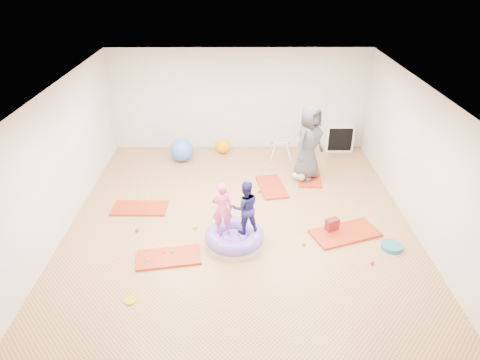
{
  "coord_description": "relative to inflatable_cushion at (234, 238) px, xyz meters",
  "views": [
    {
      "loc": [
        -0.05,
        -7.32,
        4.99
      ],
      "look_at": [
        0.0,
        0.3,
        0.9
      ],
      "focal_mm": 32.0,
      "sensor_mm": 36.0,
      "label": 1
    }
  ],
  "objects": [
    {
      "name": "adult_caregiver",
      "position": [
        1.77,
        2.7,
        0.83
      ],
      "size": [
        1.04,
        1.05,
        1.84
      ],
      "primitive_type": "imported",
      "rotation": [
        0.0,
        0.0,
        0.8
      ],
      "color": "#3E3F44",
      "rests_on": "gym_mat_rear_right"
    },
    {
      "name": "inflatable_cushion",
      "position": [
        0.0,
        0.0,
        0.0
      ],
      "size": [
        1.13,
        1.13,
        0.36
      ],
      "rotation": [
        0.0,
        0.0,
        0.26
      ],
      "color": "silver",
      "rests_on": "ground"
    },
    {
      "name": "infant",
      "position": [
        1.6,
        2.54,
        0.02
      ],
      "size": [
        0.38,
        0.38,
        0.22
      ],
      "color": "#B7E1FA",
      "rests_on": "gym_mat_rear_right"
    },
    {
      "name": "gym_mat_front_left",
      "position": [
        -1.21,
        -0.44,
        -0.11
      ],
      "size": [
        1.24,
        0.77,
        0.05
      ],
      "primitive_type": "cube",
      "rotation": [
        0.0,
        0.0,
        0.17
      ],
      "color": "red",
      "rests_on": "ground"
    },
    {
      "name": "balance_disc",
      "position": [
        2.99,
        -0.17,
        -0.1
      ],
      "size": [
        0.4,
        0.4,
        0.09
      ],
      "primitive_type": "cylinder",
      "color": "#207081",
      "rests_on": "ground"
    },
    {
      "name": "infant_play_gym",
      "position": [
        1.22,
        3.88,
        0.17
      ],
      "size": [
        0.6,
        0.57,
        0.46
      ],
      "rotation": [
        0.0,
        0.0,
        -0.3
      ],
      "color": "silver",
      "rests_on": "ground"
    },
    {
      "name": "yellow_toy",
      "position": [
        -1.68,
        -1.52,
        -0.12
      ],
      "size": [
        0.2,
        0.2,
        0.03
      ],
      "primitive_type": "cylinder",
      "color": "#E0B708",
      "rests_on": "ground"
    },
    {
      "name": "cube_shelf",
      "position": [
        2.92,
        4.43,
        0.24
      ],
      "size": [
        0.77,
        0.38,
        0.77
      ],
      "color": "silver",
      "rests_on": "ground"
    },
    {
      "name": "child_navy",
      "position": [
        0.21,
        0.02,
        0.72
      ],
      "size": [
        0.59,
        0.49,
        1.07
      ],
      "primitive_type": "imported",
      "rotation": [
        0.0,
        0.0,
        3.33
      ],
      "color": "navy",
      "rests_on": "inflatable_cushion"
    },
    {
      "name": "gym_mat_right",
      "position": [
        2.21,
        0.3,
        -0.11
      ],
      "size": [
        1.48,
        1.08,
        0.06
      ],
      "primitive_type": "cube",
      "rotation": [
        0.0,
        0.0,
        0.35
      ],
      "color": "red",
      "rests_on": "ground"
    },
    {
      "name": "child_pink",
      "position": [
        -0.22,
        -0.0,
        0.72
      ],
      "size": [
        0.39,
        0.26,
        1.06
      ],
      "primitive_type": "imported",
      "rotation": [
        0.0,
        0.0,
        3.15
      ],
      "color": "#F4538D",
      "rests_on": "inflatable_cushion"
    },
    {
      "name": "backpack",
      "position": [
        1.95,
        0.4,
        0.01
      ],
      "size": [
        0.3,
        0.25,
        0.29
      ],
      "primitive_type": "cube",
      "rotation": [
        0.0,
        0.0,
        0.46
      ],
      "color": "#B80B07",
      "rests_on": "ground"
    },
    {
      "name": "exercise_ball_blue",
      "position": [
        -1.42,
        3.75,
        0.17
      ],
      "size": [
        0.62,
        0.62,
        0.62
      ],
      "primitive_type": "sphere",
      "color": "#3C6CDB",
      "rests_on": "ground"
    },
    {
      "name": "gym_mat_rear_right",
      "position": [
        1.85,
        2.74,
        -0.12
      ],
      "size": [
        0.66,
        1.17,
        0.05
      ],
      "primitive_type": "cube",
      "rotation": [
        0.0,
        0.0,
        1.48
      ],
      "color": "red",
      "rests_on": "ground"
    },
    {
      "name": "gym_mat_center_back",
      "position": [
        0.88,
        2.22,
        -0.12
      ],
      "size": [
        0.74,
        1.21,
        0.05
      ],
      "primitive_type": "cube",
      "rotation": [
        0.0,
        0.0,
        1.73
      ],
      "color": "red",
      "rests_on": "ground"
    },
    {
      "name": "gym_mat_mid_left",
      "position": [
        -2.09,
        1.28,
        -0.11
      ],
      "size": [
        1.19,
        0.61,
        0.05
      ],
      "primitive_type": "cube",
      "rotation": [
        0.0,
        0.0,
        -0.02
      ],
      "color": "red",
      "rests_on": "ground"
    },
    {
      "name": "exercise_ball_orange",
      "position": [
        -0.35,
        4.23,
        0.06
      ],
      "size": [
        0.4,
        0.4,
        0.4
      ],
      "primitive_type": "sphere",
      "color": "#FF9D00",
      "rests_on": "ground"
    },
    {
      "name": "ball_pit_balls",
      "position": [
        -0.3,
        0.13,
        -0.1
      ],
      "size": [
        4.52,
        2.68,
        0.07
      ],
      "color": "#E0B708",
      "rests_on": "ground"
    },
    {
      "name": "room",
      "position": [
        0.11,
        0.63,
        1.26
      ],
      "size": [
        7.01,
        8.01,
        2.81
      ],
      "color": "tan",
      "rests_on": "ground"
    }
  ]
}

